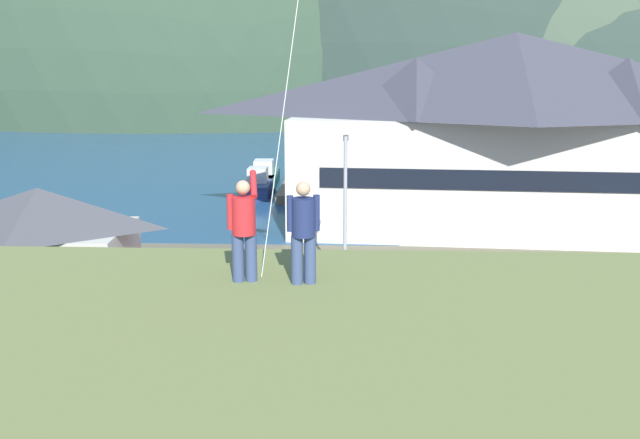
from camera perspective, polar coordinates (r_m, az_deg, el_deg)
name	(u,v)px	position (r m, az deg, el deg)	size (l,w,h in m)	color
ground_plane	(329,389)	(22.57, 0.71, -13.52)	(600.00, 600.00, 0.00)	#66604C
parking_lot_pad	(333,329)	(27.14, 1.05, -8.82)	(40.00, 20.00, 0.10)	slate
bay_water	(345,153)	(80.91, 2.05, 5.34)	(360.00, 84.00, 0.03)	navy
far_hill_west_ridge	(184,117)	(142.59, -10.94, 8.15)	(103.29, 72.10, 88.46)	#334733
far_hill_east_peak	(427,116)	(143.09, 8.64, 8.24)	(94.90, 73.47, 94.14)	#2D3D33
far_hill_center_saddle	(584,120)	(139.72, 20.52, 7.51)	(108.30, 56.59, 64.23)	#42513D
far_hill_far_shoulder	(592,117)	(147.27, 21.08, 7.68)	(110.24, 73.10, 64.53)	#2D3D33
harbor_lodge	(512,126)	(44.32, 15.23, 7.24)	(28.29, 13.73, 11.73)	beige
storage_shed_near_lot	(42,253)	(29.24, -21.46, -2.56)	(7.20, 5.33, 5.33)	beige
storage_shed_waterside	(398,183)	(45.89, 6.30, 2.95)	(7.32, 6.30, 4.67)	#474C56
wharf_dock	(304,185)	(57.17, -1.33, 2.76)	(3.20, 13.28, 0.70)	#70604C
moored_boat_wharfside	(259,185)	(55.21, -4.97, 2.77)	(2.13, 6.43, 2.16)	navy
moored_boat_outer_mooring	(346,177)	(59.18, 2.10, 3.45)	(2.53, 6.83, 2.16)	#A8A399
moored_boat_inner_slip	(264,176)	(59.57, -4.50, 3.48)	(2.48, 6.97, 2.16)	#23564C
parked_car_lone_by_shed	(401,293)	(28.17, 6.51, -5.91)	(4.22, 2.10, 1.82)	navy
parked_car_mid_row_near	(5,360)	(23.91, -24.02, -10.33)	(4.31, 2.28, 1.82)	#9EA3A8
parked_car_front_row_silver	(294,347)	(22.88, -2.10, -10.23)	(4.29, 2.24, 1.82)	silver
parked_car_front_row_end	(620,290)	(30.83, 22.99, -5.23)	(4.29, 2.24, 1.82)	red
parked_car_back_row_left	(215,285)	(29.30, -8.43, -5.24)	(4.28, 2.22, 1.82)	red
parked_car_mid_row_far	(485,367)	(22.05, 13.16, -11.47)	(4.32, 2.29, 1.82)	slate
parking_light_pole	(345,200)	(31.42, 2.05, 1.58)	(0.24, 0.78, 6.72)	#ADADB2
person_kite_flyer	(244,227)	(11.94, -6.16, -0.57)	(0.52, 0.69, 1.86)	#384770
person_companion	(303,229)	(11.74, -1.35, -0.80)	(0.54, 0.40, 1.74)	#384770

